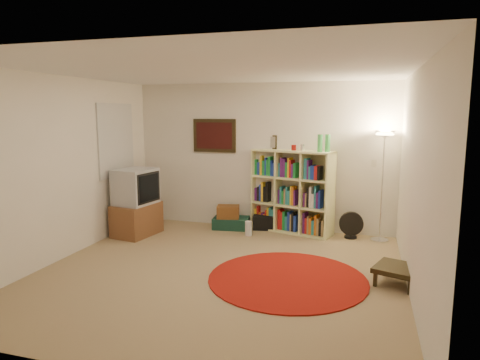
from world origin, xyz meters
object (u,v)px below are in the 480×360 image
object	(u,v)px
bookshelf	(291,193)
suitcase	(231,223)
floor_lamp	(384,150)
floor_fan	(351,225)
side_table	(398,269)
tv_stand	(136,203)

from	to	relation	value
bookshelf	suitcase	world-z (taller)	bookshelf
floor_lamp	suitcase	xyz separation A→B (m)	(-2.47, 0.04, -1.34)
floor_fan	bookshelf	bearing A→B (deg)	167.16
suitcase	side_table	world-z (taller)	side_table
side_table	bookshelf	bearing A→B (deg)	129.84
suitcase	side_table	distance (m)	3.19
tv_stand	side_table	xyz separation A→B (m)	(3.99, -0.99, -0.34)
floor_fan	tv_stand	xyz separation A→B (m)	(-3.40, -0.79, 0.31)
bookshelf	tv_stand	xyz separation A→B (m)	(-2.39, -0.93, -0.14)
floor_lamp	suitcase	size ratio (longest dim) A/B	2.68
bookshelf	side_table	world-z (taller)	bookshelf
tv_stand	suitcase	distance (m)	1.65
floor_lamp	tv_stand	size ratio (longest dim) A/B	1.58
floor_fan	tv_stand	distance (m)	3.50
suitcase	side_table	size ratio (longest dim) A/B	1.03
floor_lamp	suitcase	bearing A→B (deg)	178.97
bookshelf	side_table	xyz separation A→B (m)	(1.60, -1.92, -0.48)
bookshelf	floor_fan	bearing A→B (deg)	8.64
floor_fan	suitcase	size ratio (longest dim) A/B	0.67
bookshelf	floor_fan	world-z (taller)	bookshelf
bookshelf	suitcase	xyz separation A→B (m)	(-1.02, -0.11, -0.57)
floor_lamp	floor_fan	distance (m)	1.30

